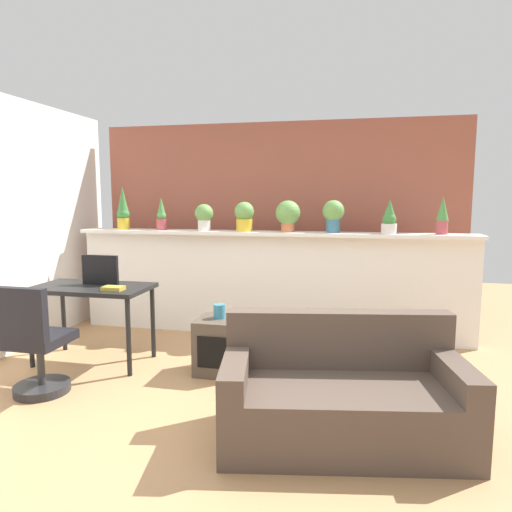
# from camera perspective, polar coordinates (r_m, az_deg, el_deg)

# --- Properties ---
(ground_plane) EXTENTS (12.00, 12.00, 0.00)m
(ground_plane) POSITION_cam_1_polar(r_m,az_deg,el_deg) (3.60, -4.75, -18.89)
(ground_plane) COLOR tan
(divider_wall) EXTENTS (4.50, 0.16, 1.16)m
(divider_wall) POSITION_cam_1_polar(r_m,az_deg,el_deg) (5.27, 1.56, -3.66)
(divider_wall) COLOR white
(divider_wall) RESTS_ON ground
(plant_shelf) EXTENTS (4.50, 0.33, 0.04)m
(plant_shelf) POSITION_cam_1_polar(r_m,az_deg,el_deg) (5.15, 1.50, 2.84)
(plant_shelf) COLOR white
(plant_shelf) RESTS_ON divider_wall
(brick_wall_behind) EXTENTS (4.50, 0.10, 2.50)m
(brick_wall_behind) POSITION_cam_1_polar(r_m,az_deg,el_deg) (5.77, 2.69, 3.98)
(brick_wall_behind) COLOR #9E5442
(brick_wall_behind) RESTS_ON ground
(potted_plant_0) EXTENTS (0.15, 0.15, 0.51)m
(potted_plant_0) POSITION_cam_1_polar(r_m,az_deg,el_deg) (5.72, -16.22, 5.51)
(potted_plant_0) COLOR gold
(potted_plant_0) RESTS_ON plant_shelf
(potted_plant_1) EXTENTS (0.12, 0.12, 0.38)m
(potted_plant_1) POSITION_cam_1_polar(r_m,az_deg,el_deg) (5.51, -11.69, 4.91)
(potted_plant_1) COLOR #B7474C
(potted_plant_1) RESTS_ON plant_shelf
(potted_plant_2) EXTENTS (0.21, 0.21, 0.31)m
(potted_plant_2) POSITION_cam_1_polar(r_m,az_deg,el_deg) (5.29, -6.48, 4.99)
(potted_plant_2) COLOR silver
(potted_plant_2) RESTS_ON plant_shelf
(potted_plant_3) EXTENTS (0.22, 0.22, 0.33)m
(potted_plant_3) POSITION_cam_1_polar(r_m,az_deg,el_deg) (5.16, -1.47, 5.03)
(potted_plant_3) COLOR gold
(potted_plant_3) RESTS_ON plant_shelf
(potted_plant_4) EXTENTS (0.27, 0.27, 0.35)m
(potted_plant_4) POSITION_cam_1_polar(r_m,az_deg,el_deg) (5.11, 4.00, 5.20)
(potted_plant_4) COLOR #C66B42
(potted_plant_4) RESTS_ON plant_shelf
(potted_plant_5) EXTENTS (0.24, 0.24, 0.35)m
(potted_plant_5) POSITION_cam_1_polar(r_m,az_deg,el_deg) (5.06, 9.60, 5.18)
(potted_plant_5) COLOR #386B84
(potted_plant_5) RESTS_ON plant_shelf
(potted_plant_6) EXTENTS (0.16, 0.16, 0.36)m
(potted_plant_6) POSITION_cam_1_polar(r_m,az_deg,el_deg) (5.02, 16.26, 4.46)
(potted_plant_6) COLOR silver
(potted_plant_6) RESTS_ON plant_shelf
(potted_plant_7) EXTENTS (0.12, 0.12, 0.39)m
(potted_plant_7) POSITION_cam_1_polar(r_m,az_deg,el_deg) (5.14, 22.20, 4.77)
(potted_plant_7) COLOR #B7474C
(potted_plant_7) RESTS_ON plant_shelf
(desk) EXTENTS (1.10, 0.60, 0.75)m
(desk) POSITION_cam_1_polar(r_m,az_deg,el_deg) (4.66, -19.74, -4.54)
(desk) COLOR black
(desk) RESTS_ON ground
(tv_monitor) EXTENTS (0.37, 0.04, 0.29)m
(tv_monitor) POSITION_cam_1_polar(r_m,az_deg,el_deg) (4.66, -18.82, -1.65)
(tv_monitor) COLOR black
(tv_monitor) RESTS_ON desk
(office_chair) EXTENTS (0.44, 0.45, 0.91)m
(office_chair) POSITION_cam_1_polar(r_m,az_deg,el_deg) (4.13, -25.82, -10.33)
(office_chair) COLOR #262628
(office_chair) RESTS_ON ground
(side_cube_shelf) EXTENTS (0.40, 0.41, 0.50)m
(side_cube_shelf) POSITION_cam_1_polar(r_m,az_deg,el_deg) (4.25, -4.58, -11.06)
(side_cube_shelf) COLOR #4C4238
(side_cube_shelf) RESTS_ON ground
(vase_on_shelf) EXTENTS (0.11, 0.11, 0.13)m
(vase_on_shelf) POSITION_cam_1_polar(r_m,az_deg,el_deg) (4.19, -4.59, -6.86)
(vase_on_shelf) COLOR teal
(vase_on_shelf) RESTS_ON side_cube_shelf
(book_on_desk) EXTENTS (0.19, 0.12, 0.04)m
(book_on_desk) POSITION_cam_1_polar(r_m,az_deg,el_deg) (4.36, -17.35, -3.86)
(book_on_desk) COLOR gold
(book_on_desk) RESTS_ON desk
(couch) EXTENTS (1.67, 1.02, 0.80)m
(couch) POSITION_cam_1_polar(r_m,az_deg,el_deg) (3.20, 10.67, -16.90)
(couch) COLOR brown
(couch) RESTS_ON ground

